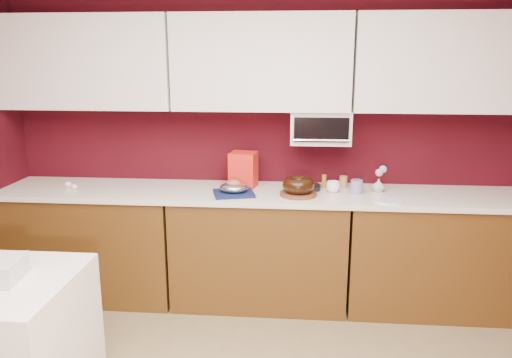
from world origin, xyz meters
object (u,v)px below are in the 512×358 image
Objects in this scene: flower_vase at (378,184)px; foil_ham_nest at (234,188)px; toaster_oven at (320,127)px; coffee_mug at (333,186)px; pandoro_box at (243,169)px; bundt_cake at (298,185)px; blue_jar at (357,187)px.

foil_ham_nest is at bearing -170.53° from flower_vase.
coffee_mug is (0.10, -0.14, -0.43)m from toaster_oven.
foil_ham_nest is 0.27m from pandoro_box.
pandoro_box reaches higher than foil_ham_nest.
toaster_oven reaches higher than foil_ham_nest.
toaster_oven is 1.90× the size of bundt_cake.
coffee_mug is (0.26, 0.12, -0.03)m from bundt_cake.
foil_ham_nest is 2.09× the size of coffee_mug.
bundt_cake is 2.10× the size of flower_vase.
pandoro_box reaches higher than coffee_mug.
coffee_mug is at bearing -54.02° from toaster_oven.
toaster_oven is 0.81m from foil_ham_nest.
toaster_oven is 1.66× the size of pandoro_box.
pandoro_box reaches higher than flower_vase.
foil_ham_nest is at bearing -90.78° from pandoro_box.
blue_jar is at bearing 6.95° from foil_ham_nest.
flower_vase reaches higher than coffee_mug.
flower_vase is (0.60, 0.16, -0.02)m from bundt_cake.
pandoro_box reaches higher than bundt_cake.
bundt_cake reaches higher than coffee_mug.
toaster_oven reaches higher than flower_vase.
bundt_cake is at bearing -155.51° from coffee_mug.
pandoro_box is 1.04m from flower_vase.
blue_jar reaches higher than coffee_mug.
pandoro_box is at bearing 170.37° from blue_jar.
toaster_oven reaches higher than coffee_mug.
bundt_cake is 0.48m from foil_ham_nest.
foil_ham_nest is 0.75m from coffee_mug.
toaster_oven is at bearing 125.98° from coffee_mug.
flower_vase is (1.08, 0.18, 0.00)m from foil_ham_nest.
bundt_cake is 0.50m from pandoro_box.
coffee_mug is 0.95× the size of blue_jar.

